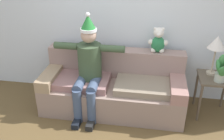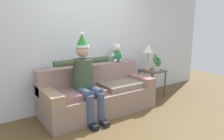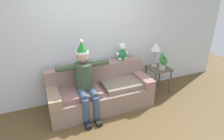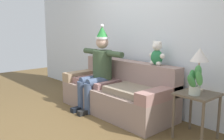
{
  "view_description": "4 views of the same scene",
  "coord_description": "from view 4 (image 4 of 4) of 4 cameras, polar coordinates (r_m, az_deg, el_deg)",
  "views": [
    {
      "loc": [
        0.53,
        -2.3,
        2.38
      ],
      "look_at": [
        0.01,
        0.87,
        0.72
      ],
      "focal_mm": 41.43,
      "sensor_mm": 36.0,
      "label": 1
    },
    {
      "loc": [
        -1.93,
        -2.19,
        1.58
      ],
      "look_at": [
        0.26,
        0.96,
        0.79
      ],
      "focal_mm": 33.47,
      "sensor_mm": 36.0,
      "label": 2
    },
    {
      "loc": [
        -1.1,
        -2.29,
        2.4
      ],
      "look_at": [
        0.25,
        0.97,
        0.81
      ],
      "focal_mm": 31.04,
      "sensor_mm": 36.0,
      "label": 3
    },
    {
      "loc": [
        3.07,
        -1.8,
        1.49
      ],
      "look_at": [
        0.08,
        0.83,
        0.76
      ],
      "focal_mm": 39.98,
      "sensor_mm": 36.0,
      "label": 4
    }
  ],
  "objects": [
    {
      "name": "back_wall",
      "position": [
        4.54,
        6.15,
        8.51
      ],
      "size": [
        7.0,
        0.1,
        2.7
      ],
      "primitive_type": "cube",
      "color": "silver",
      "rests_on": "ground_plane"
    },
    {
      "name": "ground_plane",
      "position": [
        3.85,
        -10.44,
        -12.59
      ],
      "size": [
        10.0,
        10.0,
        0.0
      ],
      "primitive_type": "plane",
      "color": "brown"
    },
    {
      "name": "couch",
      "position": [
        4.34,
        1.4,
        -5.11
      ],
      "size": [
        2.1,
        0.85,
        0.86
      ],
      "color": "gray",
      "rests_on": "ground_plane"
    },
    {
      "name": "teddy_bear",
      "position": [
        3.97,
        10.2,
        3.56
      ],
      "size": [
        0.29,
        0.17,
        0.38
      ],
      "color": "#287645",
      "rests_on": "couch"
    },
    {
      "name": "side_table",
      "position": [
        3.44,
        18.86,
        -6.8
      ],
      "size": [
        0.47,
        0.48,
        0.62
      ],
      "color": "brown",
      "rests_on": "ground_plane"
    },
    {
      "name": "table_lamp",
      "position": [
        3.44,
        19.4,
        2.85
      ],
      "size": [
        0.24,
        0.24,
        0.58
      ],
      "color": "#B9A88E",
      "rests_on": "side_table"
    },
    {
      "name": "person_seated",
      "position": [
        4.39,
        -3.16,
        0.68
      ],
      "size": [
        1.02,
        0.77,
        1.5
      ],
      "color": "#394D33",
      "rests_on": "ground_plane"
    },
    {
      "name": "potted_plant",
      "position": [
        3.27,
        18.44,
        -2.57
      ],
      "size": [
        0.23,
        0.23,
        0.38
      ],
      "color": "#AFB8A7",
      "rests_on": "side_table"
    }
  ]
}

